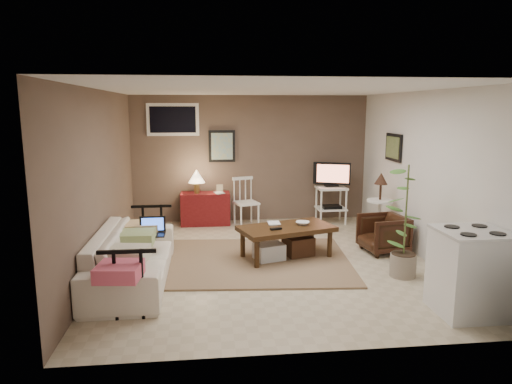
{
  "coord_description": "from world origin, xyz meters",
  "views": [
    {
      "loc": [
        -0.86,
        -6.17,
        2.14
      ],
      "look_at": [
        -0.14,
        0.35,
        0.95
      ],
      "focal_mm": 32.0,
      "sensor_mm": 36.0,
      "label": 1
    }
  ],
  "objects": [
    {
      "name": "stove",
      "position": [
        1.88,
        -1.89,
        0.46
      ],
      "size": [
        0.7,
        0.65,
        0.92
      ],
      "color": "white",
      "rests_on": "floor"
    },
    {
      "name": "floor",
      "position": [
        0.0,
        0.0,
        0.0
      ],
      "size": [
        5.0,
        5.0,
        0.0
      ],
      "primitive_type": "plane",
      "color": "#C1B293",
      "rests_on": "ground"
    },
    {
      "name": "window",
      "position": [
        -1.45,
        2.48,
        1.95
      ],
      "size": [
        0.96,
        0.03,
        0.6
      ],
      "primitive_type": "cube",
      "color": "white"
    },
    {
      "name": "bowl",
      "position": [
        0.53,
        0.18,
        0.58
      ],
      "size": [
        0.2,
        0.11,
        0.2
      ],
      "primitive_type": "imported",
      "rotation": [
        0.0,
        0.0,
        -0.33
      ],
      "color": "#3C2110",
      "rests_on": "coffee_table"
    },
    {
      "name": "sofa_pillows",
      "position": [
        -1.75,
        -0.82,
        0.54
      ],
      "size": [
        0.43,
        2.12,
        0.15
      ],
      "primitive_type": null,
      "color": "beige",
      "rests_on": "sofa"
    },
    {
      "name": "spindle_chair",
      "position": [
        -0.13,
        2.12,
        0.42
      ],
      "size": [
        0.5,
        0.5,
        0.89
      ],
      "color": "white",
      "rests_on": "floor"
    },
    {
      "name": "sofa",
      "position": [
        -1.8,
        -0.56,
        0.44
      ],
      "size": [
        0.65,
        2.23,
        0.87
      ],
      "primitive_type": "imported",
      "rotation": [
        0.0,
        0.0,
        1.57
      ],
      "color": "silver",
      "rests_on": "floor"
    },
    {
      "name": "red_console",
      "position": [
        -0.9,
        2.23,
        0.36
      ],
      "size": [
        0.91,
        0.4,
        1.05
      ],
      "color": "maroon",
      "rests_on": "floor"
    },
    {
      "name": "side_table",
      "position": [
        1.96,
        0.86,
        0.7
      ],
      "size": [
        0.42,
        0.42,
        1.13
      ],
      "color": "white",
      "rests_on": "floor"
    },
    {
      "name": "armchair",
      "position": [
        1.79,
        0.24,
        0.31
      ],
      "size": [
        0.65,
        0.68,
        0.63
      ],
      "primitive_type": "imported",
      "rotation": [
        0.0,
        0.0,
        -1.43
      ],
      "color": "black",
      "rests_on": "floor"
    },
    {
      "name": "book_console",
      "position": [
        -0.7,
        2.11,
        0.72
      ],
      "size": [
        0.17,
        0.06,
        0.23
      ],
      "primitive_type": "imported",
      "rotation": [
        0.0,
        0.0,
        0.26
      ],
      "color": "#3C2110",
      "rests_on": "red_console"
    },
    {
      "name": "laptop",
      "position": [
        -1.59,
        -0.17,
        0.56
      ],
      "size": [
        0.34,
        0.25,
        0.23
      ],
      "color": "black",
      "rests_on": "sofa"
    },
    {
      "name": "tv_stand",
      "position": [
        1.49,
        2.1,
        0.61
      ],
      "size": [
        0.66,
        0.45,
        1.16
      ],
      "color": "white",
      "rests_on": "floor"
    },
    {
      "name": "potted_plant",
      "position": [
        1.66,
        -0.77,
        0.79
      ],
      "size": [
        0.37,
        0.37,
        1.48
      ],
      "color": "gray",
      "rests_on": "floor"
    },
    {
      "name": "book_table",
      "position": [
        0.03,
        0.28,
        0.6
      ],
      "size": [
        0.17,
        0.02,
        0.24
      ],
      "primitive_type": "imported",
      "rotation": [
        0.0,
        0.0,
        -0.03
      ],
      "color": "#3C2110",
      "rests_on": "coffee_table"
    },
    {
      "name": "rug",
      "position": [
        -0.18,
        0.01,
        0.01
      ],
      "size": [
        2.8,
        2.32,
        0.03
      ],
      "primitive_type": "cube",
      "rotation": [
        0.0,
        0.0,
        -0.08
      ],
      "color": "#8F7553",
      "rests_on": "floor"
    },
    {
      "name": "art_right",
      "position": [
        2.23,
        1.05,
        1.52
      ],
      "size": [
        0.03,
        0.6,
        0.45
      ],
      "primitive_type": "cube",
      "color": "black"
    },
    {
      "name": "coffee_table",
      "position": [
        0.27,
        0.1,
        0.28
      ],
      "size": [
        1.48,
        1.06,
        0.51
      ],
      "color": "#3C2110",
      "rests_on": "floor"
    },
    {
      "name": "sofa_end_rails",
      "position": [
        -1.67,
        -0.56,
        0.38
      ],
      "size": [
        0.6,
        2.23,
        0.75
      ],
      "primitive_type": null,
      "color": "black",
      "rests_on": "floor"
    },
    {
      "name": "art_back",
      "position": [
        -0.55,
        2.48,
        1.45
      ],
      "size": [
        0.5,
        0.03,
        0.6
      ],
      "primitive_type": "cube",
      "color": "black"
    }
  ]
}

